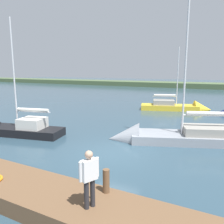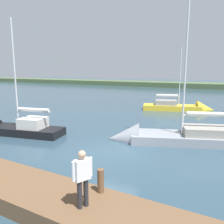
% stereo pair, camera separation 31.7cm
% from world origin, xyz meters
% --- Properties ---
extents(ground_plane, '(200.00, 200.00, 0.00)m').
position_xyz_m(ground_plane, '(0.00, 0.00, 0.00)').
color(ground_plane, '#2D4756').
extents(far_shoreline, '(180.00, 8.00, 2.40)m').
position_xyz_m(far_shoreline, '(0.00, -50.42, 0.00)').
color(far_shoreline, '#4C603D').
rests_on(far_shoreline, ground_plane).
extents(dock_pier, '(21.87, 2.13, 0.57)m').
position_xyz_m(dock_pier, '(0.00, 5.29, 0.28)').
color(dock_pier, brown).
rests_on(dock_pier, ground_plane).
extents(mooring_post_near, '(0.21, 0.21, 0.77)m').
position_xyz_m(mooring_post_near, '(-2.19, 4.55, 0.95)').
color(mooring_post_near, brown).
rests_on(mooring_post_near, dock_pier).
extents(sailboat_behind_pier, '(6.94, 3.21, 8.48)m').
position_xyz_m(sailboat_behind_pier, '(7.94, -0.09, 0.21)').
color(sailboat_behind_pier, black).
rests_on(sailboat_behind_pier, ground_plane).
extents(sailboat_far_right, '(7.75, 4.27, 7.68)m').
position_xyz_m(sailboat_far_right, '(-0.36, -15.45, 0.21)').
color(sailboat_far_right, gold).
rests_on(sailboat_far_right, ground_plane).
extents(sailboat_mid_channel, '(9.57, 5.39, 11.10)m').
position_xyz_m(sailboat_mid_channel, '(-2.49, -3.60, 0.15)').
color(sailboat_mid_channel, gray).
rests_on(sailboat_mid_channel, ground_plane).
extents(person_on_dock, '(0.38, 0.59, 1.68)m').
position_xyz_m(person_on_dock, '(-2.17, 5.48, 1.54)').
color(person_on_dock, '#28282D').
rests_on(person_on_dock, dock_pier).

